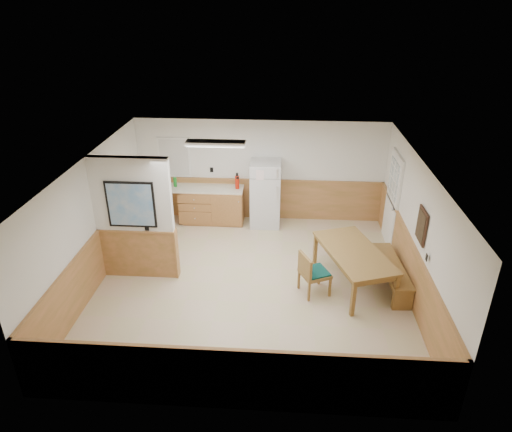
# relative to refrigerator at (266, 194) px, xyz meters

# --- Properties ---
(ground) EXTENTS (6.00, 6.00, 0.00)m
(ground) POSITION_rel_refrigerator_xyz_m (-0.14, -2.63, -0.81)
(ground) COLOR beige
(ground) RESTS_ON ground
(ceiling) EXTENTS (6.00, 6.00, 0.02)m
(ceiling) POSITION_rel_refrigerator_xyz_m (-0.14, -2.63, 1.69)
(ceiling) COLOR white
(ceiling) RESTS_ON back_wall
(back_wall) EXTENTS (6.00, 0.02, 2.50)m
(back_wall) POSITION_rel_refrigerator_xyz_m (-0.14, 0.37, 0.44)
(back_wall) COLOR white
(back_wall) RESTS_ON ground
(right_wall) EXTENTS (0.02, 6.00, 2.50)m
(right_wall) POSITION_rel_refrigerator_xyz_m (2.86, -2.63, 0.44)
(right_wall) COLOR white
(right_wall) RESTS_ON ground
(left_wall) EXTENTS (0.02, 6.00, 2.50)m
(left_wall) POSITION_rel_refrigerator_xyz_m (-3.14, -2.63, 0.44)
(left_wall) COLOR white
(left_wall) RESTS_ON ground
(wainscot_back) EXTENTS (6.00, 0.04, 1.00)m
(wainscot_back) POSITION_rel_refrigerator_xyz_m (-0.14, 0.35, -0.31)
(wainscot_back) COLOR #C37E4E
(wainscot_back) RESTS_ON ground
(wainscot_right) EXTENTS (0.04, 6.00, 1.00)m
(wainscot_right) POSITION_rel_refrigerator_xyz_m (2.84, -2.63, -0.31)
(wainscot_right) COLOR #C37E4E
(wainscot_right) RESTS_ON ground
(wainscot_left) EXTENTS (0.04, 6.00, 1.00)m
(wainscot_left) POSITION_rel_refrigerator_xyz_m (-3.12, -2.63, -0.31)
(wainscot_left) COLOR #C37E4E
(wainscot_left) RESTS_ON ground
(partition_wall) EXTENTS (1.50, 0.20, 2.50)m
(partition_wall) POSITION_rel_refrigerator_xyz_m (-2.39, -2.43, 0.43)
(partition_wall) COLOR white
(partition_wall) RESTS_ON ground
(kitchen_counter) EXTENTS (2.20, 0.61, 1.00)m
(kitchen_counter) POSITION_rel_refrigerator_xyz_m (-1.35, 0.05, -0.34)
(kitchen_counter) COLOR #AC733D
(kitchen_counter) RESTS_ON ground
(exterior_door) EXTENTS (0.07, 1.02, 2.15)m
(exterior_door) POSITION_rel_refrigerator_xyz_m (2.82, -0.73, 0.25)
(exterior_door) COLOR white
(exterior_door) RESTS_ON ground
(kitchen_window) EXTENTS (0.80, 0.04, 1.00)m
(kitchen_window) POSITION_rel_refrigerator_xyz_m (-2.24, 0.35, 0.74)
(kitchen_window) COLOR white
(kitchen_window) RESTS_ON back_wall
(wall_painting) EXTENTS (0.04, 0.50, 0.60)m
(wall_painting) POSITION_rel_refrigerator_xyz_m (2.82, -2.93, 0.74)
(wall_painting) COLOR #392216
(wall_painting) RESTS_ON right_wall
(fluorescent_fixture) EXTENTS (1.20, 0.30, 0.09)m
(fluorescent_fixture) POSITION_rel_refrigerator_xyz_m (-0.94, -1.33, 1.64)
(fluorescent_fixture) COLOR white
(fluorescent_fixture) RESTS_ON ceiling
(refrigerator) EXTENTS (0.71, 0.72, 1.61)m
(refrigerator) POSITION_rel_refrigerator_xyz_m (0.00, 0.00, 0.00)
(refrigerator) COLOR silver
(refrigerator) RESTS_ON ground
(dining_table) EXTENTS (1.51, 2.10, 0.75)m
(dining_table) POSITION_rel_refrigerator_xyz_m (1.81, -2.49, -0.15)
(dining_table) COLOR olive
(dining_table) RESTS_ON ground
(dining_bench) EXTENTS (0.49, 1.72, 0.45)m
(dining_bench) POSITION_rel_refrigerator_xyz_m (2.57, -2.44, -0.46)
(dining_bench) COLOR olive
(dining_bench) RESTS_ON ground
(dining_chair) EXTENTS (0.82, 0.71, 0.85)m
(dining_chair) POSITION_rel_refrigerator_xyz_m (0.98, -2.85, -0.31)
(dining_chair) COLOR olive
(dining_chair) RESTS_ON ground
(fire_extinguisher) EXTENTS (0.12, 0.12, 0.39)m
(fire_extinguisher) POSITION_rel_refrigerator_xyz_m (-0.69, 0.06, 0.27)
(fire_extinguisher) COLOR red
(fire_extinguisher) RESTS_ON kitchen_counter
(soap_bottle) EXTENTS (0.09, 0.09, 0.25)m
(soap_bottle) POSITION_rel_refrigerator_xyz_m (-2.20, 0.08, 0.22)
(soap_bottle) COLOR #188825
(soap_bottle) RESTS_ON kitchen_counter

